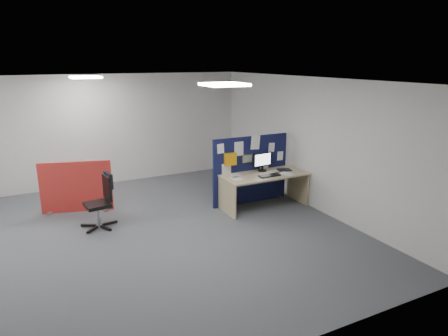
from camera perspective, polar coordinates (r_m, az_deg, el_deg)
name	(u,v)px	position (r m, az deg, el deg)	size (l,w,h in m)	color
floor	(91,246)	(7.19, -18.42, -10.56)	(9.00, 9.00, 0.00)	#4D5055
ceiling	(76,82)	(6.52, -20.44, 11.38)	(9.00, 7.00, 0.02)	white
wall_back	(62,133)	(10.14, -22.12, 4.59)	(9.00, 0.02, 2.70)	silver
wall_front	(145,269)	(3.50, -11.18, -13.92)	(9.00, 0.02, 2.70)	silver
wall_right	(310,143)	(8.51, 12.15, 3.50)	(0.02, 7.00, 2.70)	silver
ceiling_lights	(92,82)	(7.23, -18.40, 11.61)	(4.10, 4.10, 0.04)	white
navy_divider	(250,170)	(8.61, 3.70, -0.22)	(1.78, 0.30, 1.48)	#10143B
main_desk	(263,181)	(8.43, 5.60, -1.87)	(1.81, 0.80, 0.73)	tan
monitor_main	(263,161)	(8.50, 5.53, 1.01)	(0.45, 0.19, 0.40)	black
keyboard	(269,175)	(8.20, 6.49, -1.06)	(0.45, 0.18, 0.03)	black
mouse	(278,172)	(8.43, 7.67, -0.63)	(0.10, 0.06, 0.03)	gray
paper_tray	(284,170)	(8.67, 8.59, -0.26)	(0.28, 0.22, 0.01)	black
red_divider	(76,188)	(8.66, -20.34, -2.64)	(1.37, 0.42, 1.06)	#AE1627
office_chair	(102,197)	(7.72, -16.97, -4.04)	(0.66, 0.66, 1.00)	black
desk_papers	(253,176)	(8.18, 4.18, -1.13)	(1.33, 0.69, 0.00)	white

